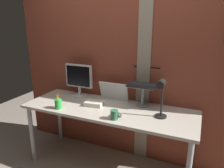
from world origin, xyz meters
TOP-DOWN VIEW (x-y plane):
  - brick_wall_back at (0.00, 0.47)m, footprint 3.01×0.16m
  - desk at (-0.10, 0.08)m, footprint 1.92×0.67m
  - monitor at (-0.60, 0.29)m, footprint 0.36×0.18m
  - laptop_stand at (0.23, 0.29)m, footprint 0.28×0.22m
  - laptop at (0.23, 0.36)m, footprint 0.33×0.28m
  - whiteboard_panel at (-0.14, 0.33)m, footprint 0.36×0.08m
  - desk_lamp at (0.48, 0.03)m, footprint 0.12×0.20m
  - pen_cup at (-0.60, -0.15)m, footprint 0.08×0.08m
  - coffee_mug at (0.07, -0.15)m, footprint 0.12×0.08m
  - paper_clutter_stack at (-0.28, 0.08)m, footprint 0.22×0.16m

SIDE VIEW (x-z plane):
  - desk at x=-0.10m, z-range 0.30..1.05m
  - paper_clutter_stack at x=-0.28m, z-range 0.75..0.80m
  - coffee_mug at x=0.07m, z-range 0.75..0.84m
  - pen_cup at x=-0.60m, z-range 0.72..0.89m
  - whiteboard_panel at x=-0.14m, z-range 0.75..0.98m
  - laptop_stand at x=0.23m, z-range 0.79..1.03m
  - monitor at x=-0.60m, z-range 0.78..1.19m
  - desk_lamp at x=0.48m, z-range 0.80..1.21m
  - laptop at x=0.23m, z-range 0.94..1.14m
  - brick_wall_back at x=0.00m, z-range 0.00..2.33m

